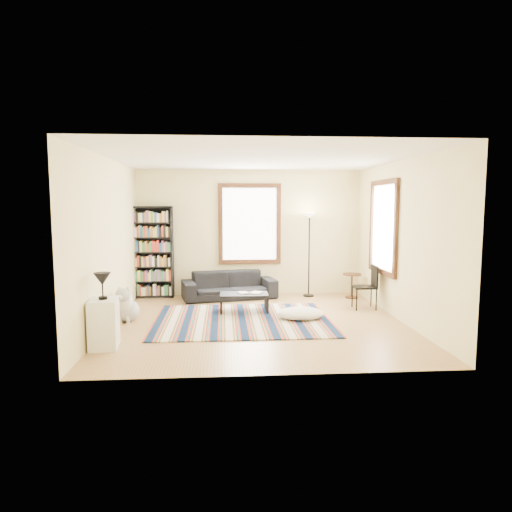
{
  "coord_description": "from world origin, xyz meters",
  "views": [
    {
      "loc": [
        -0.6,
        -7.73,
        2.03
      ],
      "look_at": [
        0.0,
        0.5,
        1.1
      ],
      "focal_mm": 32.0,
      "sensor_mm": 36.0,
      "label": 1
    }
  ],
  "objects": [
    {
      "name": "book_b",
      "position": [
        -0.06,
        0.8,
        0.37
      ],
      "size": [
        0.28,
        0.31,
        0.02
      ],
      "primitive_type": "imported",
      "rotation": [
        0.0,
        0.0,
        -0.44
      ],
      "color": "beige",
      "rests_on": "coffee_table"
    },
    {
      "name": "wall_front",
      "position": [
        0.0,
        -2.55,
        1.4
      ],
      "size": [
        5.0,
        0.1,
        2.8
      ],
      "primitive_type": "cube",
      "color": "#F1E9A2",
      "rests_on": "floor"
    },
    {
      "name": "floor",
      "position": [
        0.0,
        0.0,
        -0.05
      ],
      "size": [
        5.0,
        5.0,
        0.1
      ],
      "primitive_type": "cube",
      "color": "tan",
      "rests_on": "ground"
    },
    {
      "name": "ceiling",
      "position": [
        0.0,
        0.0,
        2.85
      ],
      "size": [
        5.0,
        5.0,
        0.1
      ],
      "primitive_type": "cube",
      "color": "white",
      "rests_on": "floor"
    },
    {
      "name": "white_cabinet",
      "position": [
        -2.3,
        -1.25,
        0.35
      ],
      "size": [
        0.43,
        0.54,
        0.7
      ],
      "primitive_type": "cube",
      "rotation": [
        0.0,
        0.0,
        0.1
      ],
      "color": "white",
      "rests_on": "floor"
    },
    {
      "name": "wall_right",
      "position": [
        2.55,
        0.0,
        1.4
      ],
      "size": [
        0.1,
        5.0,
        2.8
      ],
      "primitive_type": "cube",
      "color": "#F1E9A2",
      "rests_on": "floor"
    },
    {
      "name": "table_lamp",
      "position": [
        -2.3,
        -1.25,
        0.89
      ],
      "size": [
        0.29,
        0.29,
        0.38
      ],
      "primitive_type": null,
      "rotation": [
        0.0,
        0.0,
        0.24
      ],
      "color": "black",
      "rests_on": "white_cabinet"
    },
    {
      "name": "floor_cushion",
      "position": [
        0.77,
        0.15,
        0.1
      ],
      "size": [
        1.01,
        0.9,
        0.21
      ],
      "primitive_type": "ellipsoid",
      "rotation": [
        0.0,
        0.0,
        -0.4
      ],
      "color": "silver",
      "rests_on": "floor"
    },
    {
      "name": "window_right",
      "position": [
        2.47,
        0.8,
        1.6
      ],
      "size": [
        0.06,
        1.2,
        1.6
      ],
      "primitive_type": "cube",
      "color": "white",
      "rests_on": "wall_right"
    },
    {
      "name": "bookshelf",
      "position": [
        -2.14,
        2.32,
        1.0
      ],
      "size": [
        0.9,
        0.3,
        2.0
      ],
      "primitive_type": "cube",
      "color": "black",
      "rests_on": "floor"
    },
    {
      "name": "side_table",
      "position": [
        2.2,
        1.9,
        0.27
      ],
      "size": [
        0.4,
        0.4,
        0.54
      ],
      "primitive_type": "cylinder",
      "rotation": [
        0.0,
        0.0,
        -0.01
      ],
      "color": "#452311",
      "rests_on": "floor"
    },
    {
      "name": "rug",
      "position": [
        -0.27,
        0.13,
        0.01
      ],
      "size": [
        3.07,
        2.46,
        0.02
      ],
      "primitive_type": "cube",
      "color": "#0B1D3B",
      "rests_on": "floor"
    },
    {
      "name": "coffee_table",
      "position": [
        -0.21,
        0.75,
        0.18
      ],
      "size": [
        0.97,
        0.65,
        0.36
      ],
      "primitive_type": "cube",
      "rotation": [
        0.0,
        0.0,
        0.17
      ],
      "color": "black",
      "rests_on": "floor"
    },
    {
      "name": "folding_chair",
      "position": [
        2.15,
        0.87,
        0.43
      ],
      "size": [
        0.44,
        0.42,
        0.86
      ],
      "primitive_type": "cube",
      "rotation": [
        0.0,
        0.0,
        -0.05
      ],
      "color": "black",
      "rests_on": "floor"
    },
    {
      "name": "floor_lamp",
      "position": [
        1.29,
        2.15,
        0.93
      ],
      "size": [
        0.3,
        0.3,
        1.86
      ],
      "primitive_type": null,
      "rotation": [
        0.0,
        0.0,
        0.01
      ],
      "color": "black",
      "rests_on": "floor"
    },
    {
      "name": "wall_back",
      "position": [
        0.0,
        2.55,
        1.4
      ],
      "size": [
        5.0,
        0.1,
        2.8
      ],
      "primitive_type": "cube",
      "color": "#F1E9A2",
      "rests_on": "floor"
    },
    {
      "name": "wall_left",
      "position": [
        -2.55,
        0.0,
        1.4
      ],
      "size": [
        0.1,
        5.0,
        2.8
      ],
      "primitive_type": "cube",
      "color": "#F1E9A2",
      "rests_on": "floor"
    },
    {
      "name": "sofa",
      "position": [
        -0.47,
        2.05,
        0.29
      ],
      "size": [
        1.18,
        2.12,
        0.58
      ],
      "primitive_type": "imported",
      "rotation": [
        0.0,
        0.0,
        0.21
      ],
      "color": "black",
      "rests_on": "floor"
    },
    {
      "name": "window_back",
      "position": [
        0.0,
        2.47,
        1.6
      ],
      "size": [
        1.2,
        0.06,
        1.6
      ],
      "primitive_type": "cube",
      "color": "white",
      "rests_on": "wall_back"
    },
    {
      "name": "dog",
      "position": [
        -2.27,
        0.24,
        0.31
      ],
      "size": [
        0.55,
        0.69,
        0.62
      ],
      "primitive_type": null,
      "rotation": [
        0.0,
        0.0,
        -0.2
      ],
      "color": "silver",
      "rests_on": "floor"
    },
    {
      "name": "book_a",
      "position": [
        -0.31,
        0.75,
        0.37
      ],
      "size": [
        0.26,
        0.21,
        0.02
      ],
      "primitive_type": "imported",
      "rotation": [
        0.0,
        0.0,
        0.21
      ],
      "color": "beige",
      "rests_on": "coffee_table"
    }
  ]
}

